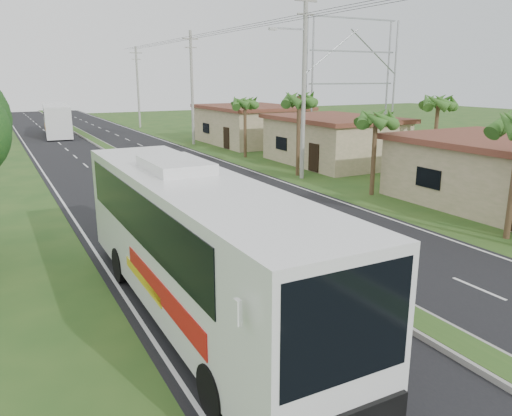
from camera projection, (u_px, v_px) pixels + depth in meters
name	position (u px, v px, depth m)	size (l,w,h in m)	color
ground	(397.00, 312.00, 14.44)	(180.00, 180.00, 0.00)	#274D1C
road_asphalt	(171.00, 185.00, 31.49)	(14.00, 160.00, 0.02)	black
median_strip	(171.00, 184.00, 31.47)	(1.20, 160.00, 0.18)	gray
lane_edge_left	(59.00, 197.00, 28.44)	(0.12, 160.00, 0.01)	silver
lane_edge_right	(264.00, 176.00, 34.55)	(0.12, 160.00, 0.01)	silver
shop_mid	(333.00, 140.00, 39.11)	(7.60, 10.60, 3.67)	tan
shop_far	(251.00, 124.00, 51.04)	(8.60, 11.60, 3.82)	tan
palm_verge_b	(376.00, 119.00, 27.85)	(2.40, 2.40, 5.05)	#473321
palm_verge_c	(299.00, 100.00, 33.35)	(2.40, 2.40, 5.85)	#473321
palm_verge_d	(245.00, 103.00, 41.41)	(2.40, 2.40, 5.25)	#473321
palm_behind_shop	(438.00, 103.00, 33.96)	(2.40, 2.40, 5.65)	#473321
utility_pole_b	(304.00, 83.00, 32.06)	(3.20, 0.28, 12.00)	gray
utility_pole_c	(192.00, 87.00, 49.29)	(1.60, 0.28, 11.00)	gray
utility_pole_d	(138.00, 86.00, 66.41)	(1.60, 0.28, 10.50)	gray
billboard_lattice	(352.00, 75.00, 48.32)	(10.18, 1.18, 12.07)	gray
coach_bus_main	(193.00, 236.00, 13.66)	(2.88, 13.38, 4.32)	white
coach_bus_far	(57.00, 118.00, 57.79)	(3.66, 12.33, 3.54)	white
motorcyclist	(325.00, 266.00, 15.59)	(1.60, 0.75, 2.31)	black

